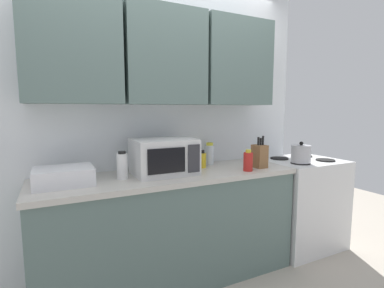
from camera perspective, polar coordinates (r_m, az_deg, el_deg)
wall_back_with_cabinets at (r=2.48m, az=-6.43°, el=10.57°), size 2.95×0.38×2.60m
counter_run at (r=2.46m, az=-4.12°, el=-16.10°), size 2.08×0.63×0.90m
stove_range at (r=3.22m, az=20.66°, el=-10.83°), size 0.76×0.64×0.91m
kettle at (r=2.88m, az=20.84°, el=-1.82°), size 0.18×0.18×0.20m
microwave at (r=2.27m, az=-5.57°, el=-2.49°), size 0.48×0.37×0.28m
dish_rack at (r=2.14m, az=-24.13°, el=-5.85°), size 0.38×0.30×0.12m
knife_block at (r=2.58m, az=13.28°, el=-2.31°), size 0.10×0.12×0.28m
bottle_yellow_mustard at (r=2.52m, az=2.03°, el=-3.16°), size 0.07×0.07×0.16m
bottle_clear_tall at (r=2.66m, az=3.51°, el=-2.01°), size 0.08×0.08×0.20m
bottle_white_jar at (r=2.17m, az=-13.70°, el=-4.23°), size 0.08×0.08×0.21m
bottle_red_sauce at (r=2.43m, az=11.09°, el=-3.38°), size 0.08×0.08×0.18m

